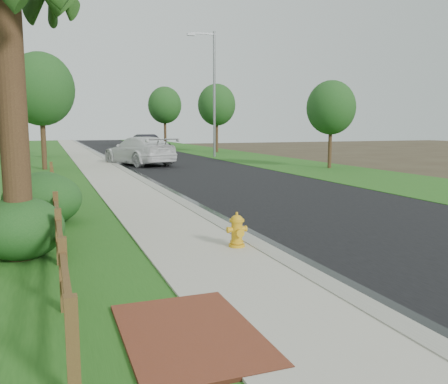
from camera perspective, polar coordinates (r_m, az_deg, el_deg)
name	(u,v)px	position (r m, az deg, el deg)	size (l,w,h in m)	color
ground	(305,292)	(7.79, 9.73, -11.74)	(120.00, 120.00, 0.00)	#372B1E
road	(148,155)	(42.22, -9.09, 4.40)	(8.00, 90.00, 0.02)	black
curb	(99,156)	(41.60, -14.78, 4.25)	(0.40, 90.00, 0.12)	gray
wet_gutter	(103,156)	(41.63, -14.30, 4.21)	(0.50, 90.00, 0.00)	black
sidewalk	(83,156)	(41.49, -16.57, 4.16)	(2.20, 90.00, 0.10)	#AFAB98
grass_strip	(59,157)	(41.40, -19.20, 4.01)	(1.60, 90.00, 0.06)	#205317
verge_far	(222,153)	(44.11, -0.24, 4.66)	(6.00, 90.00, 0.04)	#205317
brick_patch	(190,336)	(6.09, -4.15, -16.87)	(1.60, 2.40, 0.11)	brown
ranch_fence	(55,204)	(12.87, -19.64, -1.38)	(0.12, 16.92, 1.10)	#482D18
fire_hydrant	(237,231)	(9.91, 1.56, -4.69)	(0.47, 0.38, 0.73)	gold
white_suv	(139,151)	(31.93, -10.15, 4.92)	(2.61, 6.41, 1.86)	white
dark_car_mid	(151,146)	(42.50, -8.74, 5.45)	(1.76, 4.37, 1.49)	black
dark_car_far	(148,142)	(50.36, -9.14, 5.92)	(1.75, 5.02, 1.65)	black
streetlight	(212,87)	(39.45, -1.45, 12.53)	(2.33, 0.35, 10.08)	gray
shrub_a	(21,228)	(10.10, -23.22, -4.05)	(1.65, 1.65, 1.24)	#1B4719
shrub_b	(43,199)	(13.25, -20.98, -0.84)	(2.00, 2.00, 1.40)	#1B4719
shrub_c	(43,190)	(16.22, -20.90, 0.28)	(1.60, 1.60, 1.16)	#1B4719
tree_near_left	(41,89)	(29.82, -21.20, 11.45)	(3.83, 3.83, 6.79)	#352116
tree_near_right	(331,108)	(29.53, 12.77, 9.86)	(2.94, 2.94, 5.28)	#352116
tree_mid_left	(42,94)	(41.01, -21.08, 10.99)	(4.14, 4.14, 7.39)	#352116
tree_mid_right	(217,105)	(45.88, -0.88, 10.43)	(3.60, 3.60, 6.53)	#352116
tree_far_right	(165,105)	(54.78, -7.14, 10.32)	(3.77, 3.77, 6.94)	#352116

